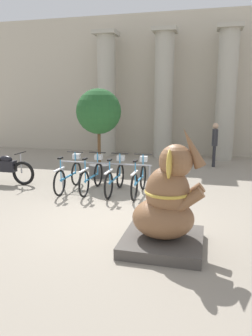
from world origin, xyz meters
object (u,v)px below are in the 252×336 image
potted_tree (99,115)px  person_pedestrian (215,141)px  bicycle_1 (92,176)px  bicycle_2 (115,178)px  motorcycle (4,168)px  bicycle_0 (69,175)px  bicycle_3 (139,179)px  elephant_statue (166,208)px

potted_tree → person_pedestrian: bearing=35.9°
bicycle_1 → bicycle_2: (0.64, 0.00, 0.00)m
bicycle_2 → motorcycle: bicycle_2 is taller
bicycle_0 → bicycle_1: 0.64m
bicycle_3 → potted_tree: (-1.63, 1.61, 1.53)m
bicycle_1 → potted_tree: potted_tree is taller
bicycle_1 → person_pedestrian: person_pedestrian is taller
person_pedestrian → potted_tree: potted_tree is taller
bicycle_1 → bicycle_3: size_ratio=1.00×
elephant_statue → potted_tree: size_ratio=0.74×
person_pedestrian → potted_tree: bearing=-144.1°
bicycle_0 → person_pedestrian: (3.80, 4.22, 0.54)m
bicycle_3 → motorcycle: bicycle_3 is taller
motorcycle → bicycle_3: bearing=-1.3°
elephant_statue → motorcycle: bearing=149.4°
potted_tree → elephant_statue: bearing=-59.2°
elephant_statue → person_pedestrian: bearing=83.5°
bicycle_2 → person_pedestrian: bearing=58.8°
bicycle_2 → potted_tree: (-0.99, 1.62, 1.53)m
bicycle_2 → elephant_statue: elephant_statue is taller
bicycle_0 → bicycle_2: size_ratio=1.00×
bicycle_0 → bicycle_3: bearing=2.0°
bicycle_3 → person_pedestrian: 4.59m
bicycle_1 → bicycle_2: size_ratio=1.00×
bicycle_3 → elephant_statue: 3.13m
motorcycle → potted_tree: potted_tree is taller
bicycle_1 → bicycle_3: bearing=0.6°
elephant_statue → bicycle_2: bearing=120.4°
bicycle_0 → motorcycle: bearing=175.8°
bicycle_0 → person_pedestrian: bearing=48.0°
potted_tree → motorcycle: bearing=-147.5°
bicycle_2 → elephant_statue: 3.39m
person_pedestrian → elephant_statue: bearing=-96.5°
bicycle_1 → potted_tree: (-0.35, 1.62, 1.53)m
motorcycle → person_pedestrian: 7.18m
bicycle_2 → potted_tree: potted_tree is taller
elephant_statue → bicycle_3: bearing=110.1°
person_pedestrian → bicycle_3: bearing=-114.4°
bicycle_1 → motorcycle: 2.74m
bicycle_0 → bicycle_1: bearing=4.9°
bicycle_3 → person_pedestrian: size_ratio=1.11×
person_pedestrian → motorcycle: bearing=-145.4°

